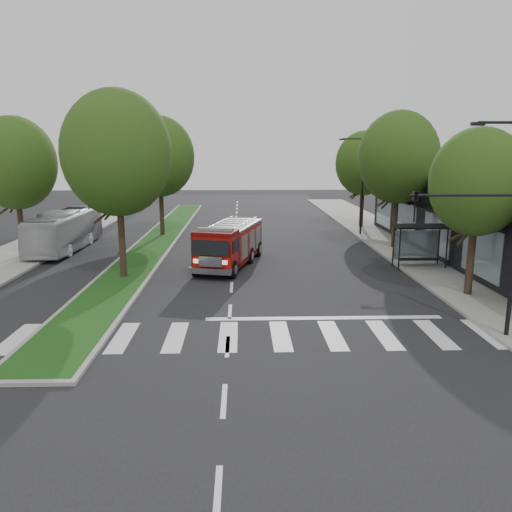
{
  "coord_description": "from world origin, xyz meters",
  "views": [
    {
      "loc": [
        0.52,
        -21.0,
        6.94
      ],
      "look_at": [
        1.25,
        3.32,
        1.8
      ],
      "focal_mm": 35.0,
      "sensor_mm": 36.0,
      "label": 1
    }
  ],
  "objects": [
    {
      "name": "streetlight_right_far",
      "position": [
        10.35,
        20.0,
        4.48
      ],
      "size": [
        2.11,
        0.2,
        8.0
      ],
      "color": "black",
      "rests_on": "ground"
    },
    {
      "name": "tree_right_far",
      "position": [
        11.5,
        24.0,
        5.84
      ],
      "size": [
        5.0,
        5.0,
        8.73
      ],
      "color": "black",
      "rests_on": "ground"
    },
    {
      "name": "streetlight_right_near",
      "position": [
        9.61,
        -3.5,
        4.67
      ],
      "size": [
        4.08,
        0.22,
        8.0
      ],
      "color": "black",
      "rests_on": "ground"
    },
    {
      "name": "tree_right_near",
      "position": [
        11.5,
        2.0,
        5.51
      ],
      "size": [
        4.4,
        4.4,
        8.05
      ],
      "color": "black",
      "rests_on": "ground"
    },
    {
      "name": "tree_median_far",
      "position": [
        -6.0,
        20.0,
        6.49
      ],
      "size": [
        5.6,
        5.6,
        9.72
      ],
      "color": "black",
      "rests_on": "ground"
    },
    {
      "name": "tree_median_near",
      "position": [
        -6.0,
        6.0,
        6.81
      ],
      "size": [
        5.8,
        5.8,
        10.16
      ],
      "color": "black",
      "rests_on": "ground"
    },
    {
      "name": "fire_engine",
      "position": [
        -0.18,
        9.07,
        1.32
      ],
      "size": [
        4.34,
        8.28,
        2.75
      ],
      "rotation": [
        0.0,
        0.0,
        -0.26
      ],
      "color": "#580704",
      "rests_on": "ground"
    },
    {
      "name": "storefront_row",
      "position": [
        17.0,
        10.0,
        2.5
      ],
      "size": [
        8.0,
        30.0,
        5.0
      ],
      "primitive_type": "cube",
      "color": "black",
      "rests_on": "ground"
    },
    {
      "name": "tree_right_mid",
      "position": [
        11.5,
        14.0,
        6.49
      ],
      "size": [
        5.6,
        5.6,
        9.72
      ],
      "color": "black",
      "rests_on": "ground"
    },
    {
      "name": "median",
      "position": [
        -6.0,
        18.0,
        0.08
      ],
      "size": [
        3.0,
        50.0,
        0.15
      ],
      "color": "gray",
      "rests_on": "ground"
    },
    {
      "name": "bus_shelter",
      "position": [
        11.2,
        8.15,
        2.04
      ],
      "size": [
        3.2,
        1.6,
        2.61
      ],
      "color": "black",
      "rests_on": "ground"
    },
    {
      "name": "city_bus",
      "position": [
        -12.0,
        14.55,
        1.42
      ],
      "size": [
        2.44,
        10.19,
        2.83
      ],
      "primitive_type": "imported",
      "rotation": [
        0.0,
        0.0,
        -0.01
      ],
      "color": "#B5B5B9",
      "rests_on": "ground"
    },
    {
      "name": "ground",
      "position": [
        0.0,
        0.0,
        0.0
      ],
      "size": [
        140.0,
        140.0,
        0.0
      ],
      "primitive_type": "plane",
      "color": "black",
      "rests_on": "ground"
    },
    {
      "name": "sidewalk_left",
      "position": [
        -14.5,
        10.0,
        0.07
      ],
      "size": [
        5.0,
        80.0,
        0.15
      ],
      "primitive_type": "cube",
      "color": "gray",
      "rests_on": "ground"
    },
    {
      "name": "tree_left_mid",
      "position": [
        -14.0,
        12.0,
        6.16
      ],
      "size": [
        5.2,
        5.2,
        9.16
      ],
      "color": "black",
      "rests_on": "ground"
    },
    {
      "name": "sidewalk_right",
      "position": [
        12.5,
        10.0,
        0.07
      ],
      "size": [
        5.0,
        80.0,
        0.15
      ],
      "primitive_type": "cube",
      "color": "gray",
      "rests_on": "ground"
    }
  ]
}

